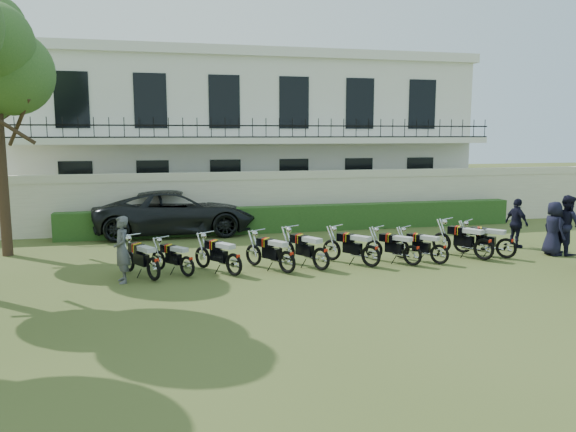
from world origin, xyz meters
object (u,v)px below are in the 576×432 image
motorcycle_5 (371,251)px  officer_3 (553,228)px  motorcycle_8 (484,244)px  suv (176,212)px  motorcycle_0 (153,263)px  motorcycle_6 (413,250)px  motorcycle_4 (321,253)px  motorcycle_2 (234,259)px  inspector (122,250)px  motorcycle_9 (507,243)px  motorcycle_7 (440,249)px  motorcycle_3 (287,257)px  officer_5 (517,223)px  officer_4 (567,225)px  motorcycle_1 (187,261)px

motorcycle_5 → officer_3: bearing=-34.7°
motorcycle_8 → suv: suv is taller
motorcycle_0 → motorcycle_6: size_ratio=1.10×
motorcycle_6 → motorcycle_4: bearing=142.3°
motorcycle_2 → inspector: 2.88m
inspector → motorcycle_8: bearing=77.9°
suv → motorcycle_2: bearing=-169.8°
motorcycle_8 → motorcycle_9: (0.79, 0.04, -0.03)m
officer_3 → motorcycle_7: bearing=97.3°
motorcycle_0 → motorcycle_9: bearing=-29.3°
motorcycle_0 → officer_3: 12.21m
motorcycle_5 → motorcycle_3: bearing=145.9°
motorcycle_9 → officer_5: officer_5 is taller
motorcycle_3 → motorcycle_4: (0.99, 0.09, 0.02)m
motorcycle_4 → officer_4: bearing=-27.4°
motorcycle_2 → motorcycle_7: (5.99, -0.04, -0.02)m
motorcycle_5 → officer_4: (6.68, 0.28, 0.45)m
motorcycle_2 → officer_5: bearing=-24.5°
motorcycle_6 → motorcycle_9: size_ratio=0.98×
suv → motorcycle_4: bearing=-152.0°
motorcycle_3 → motorcycle_5: 2.49m
officer_3 → motorcycle_2: bearing=93.7°
officer_4 → motorcycle_3: bearing=99.5°
motorcycle_9 → motorcycle_1: bearing=141.0°
officer_4 → motorcycle_9: bearing=101.8°
motorcycle_3 → motorcycle_7: bearing=-32.9°
motorcycle_8 → motorcycle_9: size_ratio=1.15×
motorcycle_5 → motorcycle_7: (2.07, -0.12, -0.04)m
motorcycle_0 → motorcycle_2: 2.09m
motorcycle_0 → officer_5: 11.93m
motorcycle_9 → officer_5: (1.39, 1.49, 0.33)m
motorcycle_1 → motorcycle_2: motorcycle_2 is taller
motorcycle_9 → suv: size_ratio=0.27×
motorcycle_0 → suv: 7.02m
motorcycle_3 → motorcycle_6: size_ratio=1.07×
inspector → motorcycle_2: bearing=75.8°
motorcycle_2 → motorcycle_9: 8.33m
motorcycle_9 → officer_4: size_ratio=0.85×
suv → officer_5: bearing=-115.6°
motorcycle_3 → motorcycle_9: size_ratio=1.05×
officer_4 → officer_5: (-0.88, 1.30, -0.12)m
motorcycle_1 → motorcycle_2: 1.24m
motorcycle_4 → motorcycle_7: 3.57m
officer_3 → officer_5: officer_3 is taller
motorcycle_3 → motorcycle_8: size_ratio=0.91×
suv → officer_5: (10.95, -5.28, -0.01)m
suv → motorcycle_3: bearing=-159.0°
motorcycle_8 → inspector: bearing=149.4°
motorcycle_2 → suv: suv is taller
motorcycle_0 → motorcycle_8: bearing=-29.5°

